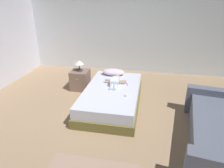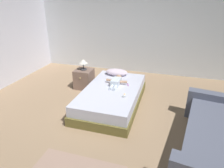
{
  "view_description": "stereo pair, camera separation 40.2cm",
  "coord_description": "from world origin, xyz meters",
  "views": [
    {
      "loc": [
        0.77,
        -3.1,
        2.21
      ],
      "look_at": [
        0.04,
        0.7,
        0.5
      ],
      "focal_mm": 31.85,
      "sensor_mm": 36.0,
      "label": 1
    },
    {
      "loc": [
        1.16,
        -3.01,
        2.21
      ],
      "look_at": [
        0.04,
        0.7,
        0.5
      ],
      "focal_mm": 31.85,
      "sensor_mm": 36.0,
      "label": 2
    }
  ],
  "objects": [
    {
      "name": "ground_plane",
      "position": [
        0.0,
        0.0,
        0.0
      ],
      "size": [
        8.0,
        8.0,
        0.0
      ],
      "primitive_type": "plane",
      "color": "#9D7E5F"
    },
    {
      "name": "bed",
      "position": [
        0.04,
        0.7,
        0.19
      ],
      "size": [
        1.18,
        2.09,
        0.4
      ],
      "color": "brown",
      "rests_on": "ground_plane"
    },
    {
      "name": "nightstand",
      "position": [
        -0.91,
        1.34,
        0.25
      ],
      "size": [
        0.43,
        0.46,
        0.5
      ],
      "color": "#7B5F52",
      "rests_on": "ground_plane"
    },
    {
      "name": "wall_behind_bed",
      "position": [
        0.0,
        3.0,
        1.27
      ],
      "size": [
        8.0,
        0.12,
        2.54
      ],
      "primitive_type": "cube",
      "color": "silver",
      "rests_on": "ground_plane"
    },
    {
      "name": "baby_bottle",
      "position": [
        0.39,
        0.39,
        0.43
      ],
      "size": [
        0.07,
        0.1,
        0.08
      ],
      "color": "white",
      "rests_on": "bed"
    },
    {
      "name": "baby",
      "position": [
        0.07,
        0.94,
        0.46
      ],
      "size": [
        0.49,
        0.62,
        0.15
      ],
      "color": "silver",
      "rests_on": "bed"
    },
    {
      "name": "toothbrush",
      "position": [
        0.32,
        0.98,
        0.4
      ],
      "size": [
        0.07,
        0.14,
        0.02
      ],
      "color": "purple",
      "rests_on": "bed"
    },
    {
      "name": "lamp",
      "position": [
        -0.91,
        1.34,
        0.7
      ],
      "size": [
        0.23,
        0.23,
        0.28
      ],
      "color": "#333338",
      "rests_on": "nightstand"
    },
    {
      "name": "pillow",
      "position": [
        -0.08,
        1.47,
        0.47
      ],
      "size": [
        0.55,
        0.31,
        0.16
      ],
      "color": "silver",
      "rests_on": "bed"
    }
  ]
}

